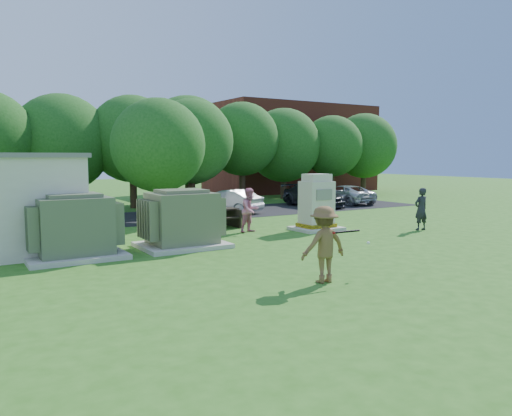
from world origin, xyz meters
TOP-DOWN VIEW (x-y plane):
  - ground at (0.00, 0.00)m, footprint 120.00×120.00m
  - brick_building at (18.00, 27.00)m, footprint 15.00×8.00m
  - parking_strip at (7.00, 13.50)m, footprint 20.00×6.00m
  - transformer_left at (-6.50, 4.50)m, footprint 3.00×2.40m
  - transformer_right at (-2.80, 4.50)m, footprint 3.00×2.40m
  - generator_cabinet at (3.90, 5.26)m, footprint 2.03×1.66m
  - picnic_table at (0.41, 8.18)m, footprint 2.03×1.53m
  - batter at (-1.70, -2.08)m, footprint 1.33×0.83m
  - person_by_generator at (7.82, 2.84)m, footprint 0.71×0.50m
  - person_at_picnic at (1.08, 6.23)m, footprint 1.06×0.91m
  - car_white at (0.44, 13.11)m, footprint 1.95×3.87m
  - car_silver_a at (3.84, 13.29)m, footprint 2.99×4.28m
  - car_dark at (10.17, 13.48)m, footprint 2.10×4.91m
  - car_silver_b at (13.19, 13.91)m, footprint 2.18×4.63m
  - batting_equipment at (-1.06, -2.25)m, footprint 1.54×0.18m
  - tree_row at (1.75, 18.50)m, footprint 41.30×13.30m

SIDE VIEW (x-z plane):
  - ground at x=0.00m, z-range 0.00..0.00m
  - parking_strip at x=7.00m, z-range 0.00..0.01m
  - picnic_table at x=0.41m, z-range 0.11..0.98m
  - car_white at x=0.44m, z-range 0.00..1.26m
  - car_silver_b at x=13.19m, z-range 0.00..1.28m
  - car_silver_a at x=3.84m, z-range 0.00..1.34m
  - car_dark at x=10.17m, z-range 0.00..1.41m
  - person_by_generator at x=7.82m, z-range 0.00..1.87m
  - person_at_picnic at x=1.08m, z-range 0.00..1.90m
  - transformer_left at x=-6.50m, z-range -0.07..2.00m
  - transformer_right at x=-2.80m, z-range -0.07..2.00m
  - batter at x=-1.70m, z-range 0.00..1.98m
  - generator_cabinet at x=3.90m, z-range -0.15..2.32m
  - batting_equipment at x=-1.06m, z-range 1.00..1.46m
  - brick_building at x=18.00m, z-range 0.00..8.00m
  - tree_row at x=1.75m, z-range 0.50..7.80m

